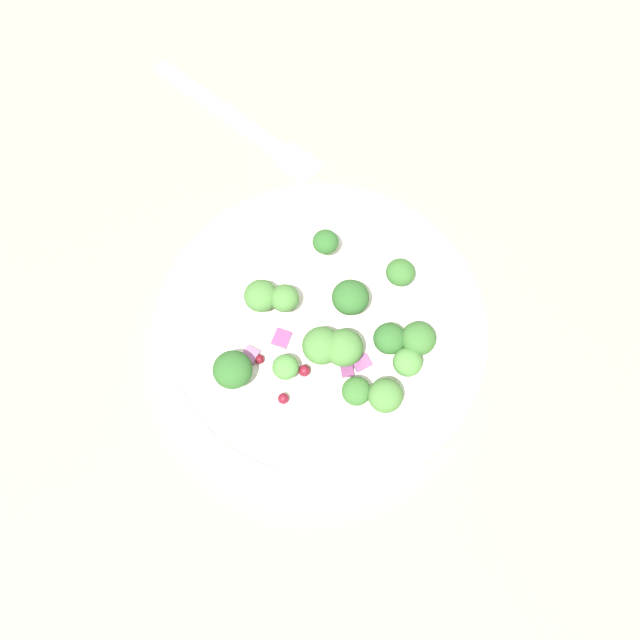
# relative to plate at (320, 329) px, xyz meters

# --- Properties ---
(ground_plane) EXTENTS (1.80, 1.80, 0.02)m
(ground_plane) POSITION_rel_plate_xyz_m (-0.03, -0.01, -0.02)
(ground_plane) COLOR tan
(plate) EXTENTS (0.26, 0.26, 0.02)m
(plate) POSITION_rel_plate_xyz_m (0.00, 0.00, 0.00)
(plate) COLOR white
(plate) RESTS_ON ground_plane
(dressing_pool) EXTENTS (0.15, 0.15, 0.00)m
(dressing_pool) POSITION_rel_plate_xyz_m (0.00, 0.00, 0.00)
(dressing_pool) COLOR white
(dressing_pool) RESTS_ON plate
(broccoli_floret_0) EXTENTS (0.03, 0.03, 0.03)m
(broccoli_floret_0) POSITION_rel_plate_xyz_m (0.02, -0.01, 0.02)
(broccoli_floret_0) COLOR #9EC684
(broccoli_floret_0) RESTS_ON plate
(broccoli_floret_1) EXTENTS (0.03, 0.03, 0.03)m
(broccoli_floret_1) POSITION_rel_plate_xyz_m (-0.00, -0.08, 0.02)
(broccoli_floret_1) COLOR #8EB77A
(broccoli_floret_1) RESTS_ON plate
(broccoli_floret_2) EXTENTS (0.03, 0.03, 0.03)m
(broccoli_floret_2) POSITION_rel_plate_xyz_m (0.03, -0.00, 0.02)
(broccoli_floret_2) COLOR #9EC684
(broccoli_floret_2) RESTS_ON plate
(broccoli_floret_3) EXTENTS (0.03, 0.03, 0.03)m
(broccoli_floret_3) POSITION_rel_plate_xyz_m (0.08, 0.00, 0.02)
(broccoli_floret_3) COLOR #8EB77A
(broccoli_floret_3) RESTS_ON plate
(broccoli_floret_4) EXTENTS (0.02, 0.02, 0.02)m
(broccoli_floret_4) POSITION_rel_plate_xyz_m (0.02, -0.04, 0.02)
(broccoli_floret_4) COLOR #9EC684
(broccoli_floret_4) RESTS_ON plate
(broccoli_floret_5) EXTENTS (0.02, 0.02, 0.02)m
(broccoli_floret_5) POSITION_rel_plate_xyz_m (-0.05, 0.04, 0.02)
(broccoli_floret_5) COLOR #ADD18E
(broccoli_floret_5) RESTS_ON plate
(broccoli_floret_6) EXTENTS (0.03, 0.03, 0.03)m
(broccoli_floret_6) POSITION_rel_plate_xyz_m (0.00, 0.03, 0.03)
(broccoli_floret_6) COLOR #ADD18E
(broccoli_floret_6) RESTS_ON plate
(broccoli_floret_7) EXTENTS (0.02, 0.02, 0.02)m
(broccoli_floret_7) POSITION_rel_plate_xyz_m (-0.03, -0.01, 0.02)
(broccoli_floret_7) COLOR #9EC684
(broccoli_floret_7) RESTS_ON plate
(broccoli_floret_8) EXTENTS (0.02, 0.02, 0.02)m
(broccoli_floret_8) POSITION_rel_plate_xyz_m (0.01, 0.07, 0.02)
(broccoli_floret_8) COLOR #8EB77A
(broccoli_floret_8) RESTS_ON plate
(broccoli_floret_9) EXTENTS (0.02, 0.02, 0.02)m
(broccoli_floret_9) POSITION_rel_plate_xyz_m (0.06, -0.01, 0.02)
(broccoli_floret_9) COLOR #8EB77A
(broccoli_floret_9) RESTS_ON plate
(broccoli_floret_10) EXTENTS (0.03, 0.03, 0.03)m
(broccoli_floret_10) POSITION_rel_plate_xyz_m (-0.04, -0.03, 0.02)
(broccoli_floret_10) COLOR #8EB77A
(broccoli_floret_10) RESTS_ON plate
(broccoli_floret_11) EXTENTS (0.03, 0.03, 0.03)m
(broccoli_floret_11) POSITION_rel_plate_xyz_m (0.06, 0.05, 0.02)
(broccoli_floret_11) COLOR #9EC684
(broccoli_floret_11) RESTS_ON plate
(broccoli_floret_12) EXTENTS (0.02, 0.02, 0.02)m
(broccoli_floret_12) POSITION_rel_plate_xyz_m (0.07, 0.03, 0.02)
(broccoli_floret_12) COLOR #ADD18E
(broccoli_floret_12) RESTS_ON plate
(broccoli_floret_13) EXTENTS (0.02, 0.02, 0.03)m
(broccoli_floret_13) POSITION_rel_plate_xyz_m (0.04, 0.03, 0.02)
(broccoli_floret_13) COLOR #9EC684
(broccoli_floret_13) RESTS_ON plate
(cranberry_0) EXTENTS (0.01, 0.01, 0.01)m
(cranberry_0) POSITION_rel_plate_xyz_m (-0.00, -0.05, 0.01)
(cranberry_0) COLOR maroon
(cranberry_0) RESTS_ON plate
(cranberry_1) EXTENTS (0.01, 0.01, 0.01)m
(cranberry_1) POSITION_rel_plate_xyz_m (0.03, -0.06, 0.01)
(cranberry_1) COLOR maroon
(cranberry_1) RESTS_ON plate
(cranberry_2) EXTENTS (0.01, 0.01, 0.01)m
(cranberry_2) POSITION_rel_plate_xyz_m (-0.03, -0.01, 0.01)
(cranberry_2) COLOR maroon
(cranberry_2) RESTS_ON plate
(cranberry_3) EXTENTS (0.01, 0.01, 0.01)m
(cranberry_3) POSITION_rel_plate_xyz_m (0.02, -0.03, 0.01)
(cranberry_3) COLOR maroon
(cranberry_3) RESTS_ON plate
(onion_bit_0) EXTENTS (0.02, 0.02, 0.00)m
(onion_bit_0) POSITION_rel_plate_xyz_m (-0.01, -0.03, 0.01)
(onion_bit_0) COLOR #843D75
(onion_bit_0) RESTS_ON plate
(onion_bit_1) EXTENTS (0.01, 0.01, 0.01)m
(onion_bit_1) POSITION_rel_plate_xyz_m (0.04, 0.01, 0.01)
(onion_bit_1) COLOR #934C84
(onion_bit_1) RESTS_ON plate
(onion_bit_2) EXTENTS (0.02, 0.02, 0.00)m
(onion_bit_2) POSITION_rel_plate_xyz_m (-0.01, -0.06, 0.01)
(onion_bit_2) COLOR #A35B93
(onion_bit_2) RESTS_ON plate
(onion_bit_3) EXTENTS (0.02, 0.02, 0.01)m
(onion_bit_3) POSITION_rel_plate_xyz_m (0.02, 0.00, 0.01)
(onion_bit_3) COLOR #843D75
(onion_bit_3) RESTS_ON plate
(onion_bit_4) EXTENTS (0.02, 0.01, 0.01)m
(onion_bit_4) POSITION_rel_plate_xyz_m (0.04, -0.00, 0.01)
(onion_bit_4) COLOR #843D75
(onion_bit_4) RESTS_ON plate
(fork) EXTENTS (0.18, 0.06, 0.01)m
(fork) POSITION_rel_plate_xyz_m (-0.20, 0.06, -0.01)
(fork) COLOR silver
(fork) RESTS_ON ground_plane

